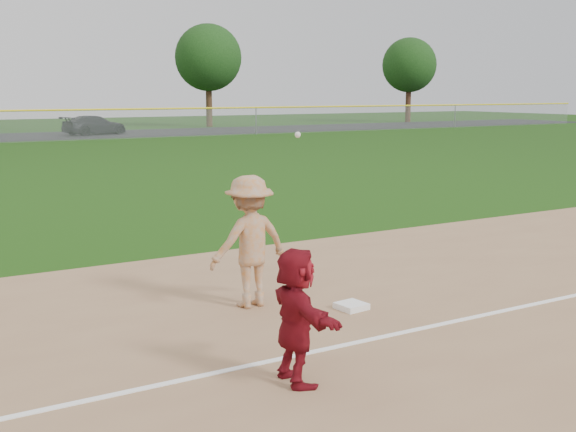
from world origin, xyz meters
TOP-DOWN VIEW (x-y plane):
  - ground at (0.00, 0.00)m, footprint 160.00×160.00m
  - foul_line at (0.00, -0.80)m, footprint 60.00×0.10m
  - first_base at (0.46, 0.43)m, footprint 0.44×0.44m
  - base_runner at (-1.66, -1.49)m, footprint 0.62×1.46m
  - car_right at (9.44, 45.61)m, footprint 5.25×3.32m
  - first_base_play at (-0.75, 1.35)m, footprint 1.32×1.03m
  - tree_3 at (22.00, 52.80)m, footprint 6.00×6.00m
  - tree_4 at (44.00, 51.20)m, footprint 5.60×5.60m

SIDE VIEW (x-z plane):
  - ground at x=0.00m, z-range 0.00..0.00m
  - foul_line at x=0.00m, z-range 0.02..0.03m
  - first_base at x=0.46m, z-range 0.02..0.11m
  - car_right at x=9.44m, z-range 0.01..1.43m
  - base_runner at x=-1.66m, z-range 0.02..1.55m
  - first_base_play at x=-0.75m, z-range -0.30..2.32m
  - tree_4 at x=44.00m, z-range 1.51..10.18m
  - tree_3 at x=22.00m, z-range 1.57..10.76m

